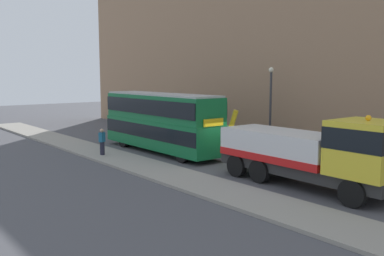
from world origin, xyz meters
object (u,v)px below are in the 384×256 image
Objects in this scene: pedestrian_onlooker at (102,142)px; street_lamp at (271,102)px; double_decker_bus at (161,120)px; recovery_tow_truck at (311,151)px.

street_lamp reaches higher than pedestrian_onlooker.
pedestrian_onlooker is (-0.84, -4.05, -1.25)m from double_decker_bus.
street_lamp reaches higher than recovery_tow_truck.
double_decker_bus is 6.48× the size of pedestrian_onlooker.
recovery_tow_truck is 13.71m from pedestrian_onlooker.
recovery_tow_truck is 9.67m from street_lamp.
recovery_tow_truck is 0.92× the size of double_decker_bus.
double_decker_bus is (-12.24, 0.01, 0.47)m from recovery_tow_truck.
recovery_tow_truck is at bearing 0.69° from double_decker_bus.
street_lamp is (-7.47, 5.89, 1.71)m from recovery_tow_truck.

